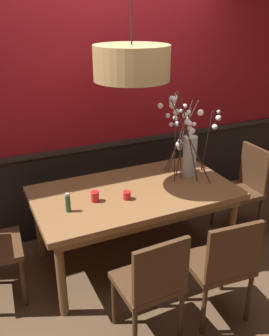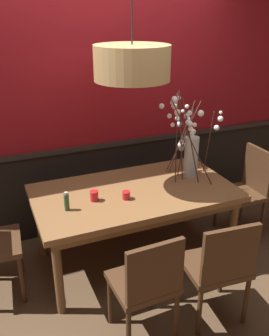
{
  "view_description": "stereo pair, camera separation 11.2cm",
  "coord_description": "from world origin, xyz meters",
  "px_view_note": "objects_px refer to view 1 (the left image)",
  "views": [
    {
      "loc": [
        -1.24,
        -2.67,
        2.23
      ],
      "look_at": [
        0.0,
        0.0,
        0.95
      ],
      "focal_mm": 39.82,
      "sensor_mm": 36.0,
      "label": 1
    },
    {
      "loc": [
        -1.14,
        -2.71,
        2.23
      ],
      "look_at": [
        0.0,
        0.0,
        0.95
      ],
      "focal_mm": 39.82,
      "sensor_mm": 36.0,
      "label": 2
    }
  ],
  "objects_px": {
    "chair_head_east_end": "(244,185)",
    "vase_with_blossoms": "(187,147)",
    "chair_far_side_left": "(81,178)",
    "candle_holder_nearer_center": "(95,196)",
    "chair_near_side_left": "(152,282)",
    "condiment_bottle": "(68,203)",
    "dining_table": "(134,198)",
    "pendant_lamp": "(132,63)",
    "chair_far_side_right": "(126,169)",
    "chair_near_side_right": "(223,263)",
    "candle_holder_nearer_edge": "(127,195)"
  },
  "relations": [
    {
      "from": "dining_table",
      "to": "candle_holder_nearer_center",
      "type": "xyz_separation_m",
      "value": [
        -0.38,
        -0.05,
        0.13
      ]
    },
    {
      "from": "pendant_lamp",
      "to": "chair_near_side_left",
      "type": "bearing_deg",
      "value": -106.85
    },
    {
      "from": "chair_near_side_left",
      "to": "condiment_bottle",
      "type": "xyz_separation_m",
      "value": [
        -0.35,
        0.78,
        0.31
      ]
    },
    {
      "from": "dining_table",
      "to": "chair_head_east_end",
      "type": "bearing_deg",
      "value": 0.39
    },
    {
      "from": "chair_head_east_end",
      "to": "vase_with_blossoms",
      "type": "height_order",
      "value": "vase_with_blossoms"
    },
    {
      "from": "dining_table",
      "to": "chair_head_east_end",
      "type": "distance_m",
      "value": 1.28
    },
    {
      "from": "dining_table",
      "to": "chair_far_side_left",
      "type": "bearing_deg",
      "value": 104.17
    },
    {
      "from": "chair_near_side_left",
      "to": "condiment_bottle",
      "type": "height_order",
      "value": "condiment_bottle"
    },
    {
      "from": "candle_holder_nearer_center",
      "to": "pendant_lamp",
      "type": "distance_m",
      "value": 1.12
    },
    {
      "from": "chair_near_side_right",
      "to": "chair_head_east_end",
      "type": "xyz_separation_m",
      "value": [
        0.99,
        0.94,
        0.01
      ]
    },
    {
      "from": "chair_far_side_left",
      "to": "candle_holder_nearer_center",
      "type": "xyz_separation_m",
      "value": [
        -0.16,
        -0.94,
        0.26
      ]
    },
    {
      "from": "candle_holder_nearer_edge",
      "to": "pendant_lamp",
      "type": "relative_size",
      "value": 0.06
    },
    {
      "from": "dining_table",
      "to": "vase_with_blossoms",
      "type": "xyz_separation_m",
      "value": [
        0.59,
        0.09,
        0.37
      ]
    },
    {
      "from": "dining_table",
      "to": "vase_with_blossoms",
      "type": "distance_m",
      "value": 0.7
    },
    {
      "from": "pendant_lamp",
      "to": "chair_near_side_right",
      "type": "bearing_deg",
      "value": -75.2
    },
    {
      "from": "dining_table",
      "to": "chair_far_side_left",
      "type": "height_order",
      "value": "chair_far_side_left"
    },
    {
      "from": "vase_with_blossoms",
      "to": "condiment_bottle",
      "type": "xyz_separation_m",
      "value": [
        -1.22,
        -0.21,
        -0.21
      ]
    },
    {
      "from": "chair_head_east_end",
      "to": "condiment_bottle",
      "type": "xyz_separation_m",
      "value": [
        -1.9,
        -0.12,
        0.29
      ]
    },
    {
      "from": "chair_far_side_right",
      "to": "candle_holder_nearer_edge",
      "type": "bearing_deg",
      "value": -112.99
    },
    {
      "from": "chair_near_side_right",
      "to": "vase_with_blossoms",
      "type": "distance_m",
      "value": 1.19
    },
    {
      "from": "dining_table",
      "to": "chair_near_side_left",
      "type": "relative_size",
      "value": 2.01
    },
    {
      "from": "chair_near_side_left",
      "to": "chair_head_east_end",
      "type": "relative_size",
      "value": 0.95
    },
    {
      "from": "chair_near_side_left",
      "to": "condiment_bottle",
      "type": "bearing_deg",
      "value": 114.29
    },
    {
      "from": "candle_holder_nearer_center",
      "to": "pendant_lamp",
      "type": "relative_size",
      "value": 0.07
    },
    {
      "from": "candle_holder_nearer_center",
      "to": "condiment_bottle",
      "type": "distance_m",
      "value": 0.26
    },
    {
      "from": "chair_near_side_right",
      "to": "candle_holder_nearer_center",
      "type": "height_order",
      "value": "chair_near_side_right"
    },
    {
      "from": "candle_holder_nearer_center",
      "to": "pendant_lamp",
      "type": "xyz_separation_m",
      "value": [
        0.4,
        0.13,
        1.04
      ]
    },
    {
      "from": "chair_head_east_end",
      "to": "candle_holder_nearer_center",
      "type": "height_order",
      "value": "chair_head_east_end"
    },
    {
      "from": "pendant_lamp",
      "to": "chair_far_side_right",
      "type": "bearing_deg",
      "value": 70.36
    },
    {
      "from": "chair_far_side_right",
      "to": "vase_with_blossoms",
      "type": "xyz_separation_m",
      "value": [
        0.29,
        -0.78,
        0.49
      ]
    },
    {
      "from": "chair_near_side_left",
      "to": "chair_far_side_left",
      "type": "bearing_deg",
      "value": 88.17
    },
    {
      "from": "chair_far_side_left",
      "to": "chair_near_side_left",
      "type": "xyz_separation_m",
      "value": [
        -0.06,
        -1.78,
        -0.02
      ]
    },
    {
      "from": "candle_holder_nearer_edge",
      "to": "candle_holder_nearer_center",
      "type": "bearing_deg",
      "value": 163.4
    },
    {
      "from": "chair_head_east_end",
      "to": "vase_with_blossoms",
      "type": "bearing_deg",
      "value": 172.78
    },
    {
      "from": "chair_near_side_left",
      "to": "dining_table",
      "type": "bearing_deg",
      "value": 72.47
    },
    {
      "from": "chair_head_east_end",
      "to": "chair_far_side_left",
      "type": "bearing_deg",
      "value": 149.5
    },
    {
      "from": "chair_far_side_right",
      "to": "chair_far_side_left",
      "type": "xyz_separation_m",
      "value": [
        -0.52,
        0.01,
        -0.01
      ]
    },
    {
      "from": "vase_with_blossoms",
      "to": "chair_head_east_end",
      "type": "bearing_deg",
      "value": -7.22
    },
    {
      "from": "chair_head_east_end",
      "to": "candle_holder_nearer_edge",
      "type": "distance_m",
      "value": 1.42
    },
    {
      "from": "chair_far_side_left",
      "to": "pendant_lamp",
      "type": "relative_size",
      "value": 0.77
    },
    {
      "from": "chair_near_side_right",
      "to": "pendant_lamp",
      "type": "distance_m",
      "value": 1.68
    },
    {
      "from": "chair_far_side_right",
      "to": "candle_holder_nearer_edge",
      "type": "distance_m",
      "value": 1.11
    },
    {
      "from": "chair_far_side_left",
      "to": "candle_holder_nearer_center",
      "type": "relative_size",
      "value": 10.27
    },
    {
      "from": "chair_head_east_end",
      "to": "candle_holder_nearer_center",
      "type": "relative_size",
      "value": 10.35
    },
    {
      "from": "candle_holder_nearer_center",
      "to": "candle_holder_nearer_edge",
      "type": "bearing_deg",
      "value": -16.6
    },
    {
      "from": "chair_near_side_right",
      "to": "chair_far_side_right",
      "type": "bearing_deg",
      "value": 89.43
    },
    {
      "from": "chair_far_side_right",
      "to": "chair_head_east_end",
      "type": "relative_size",
      "value": 1.03
    },
    {
      "from": "chair_far_side_left",
      "to": "chair_head_east_end",
      "type": "relative_size",
      "value": 0.99
    },
    {
      "from": "chair_far_side_left",
      "to": "pendant_lamp",
      "type": "xyz_separation_m",
      "value": [
        0.24,
        -0.81,
        1.3
      ]
    },
    {
      "from": "chair_near_side_right",
      "to": "candle_holder_nearer_center",
      "type": "relative_size",
      "value": 9.95
    }
  ]
}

